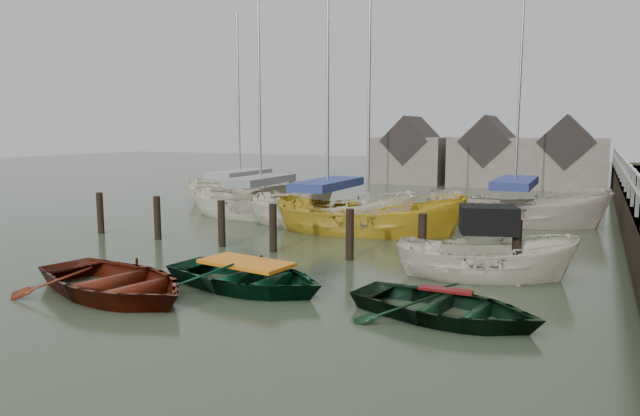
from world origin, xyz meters
The scene contains 12 objects.
ground centered at (0.00, 0.00, 0.00)m, with size 120.00×120.00×0.00m, color #2E3622.
mooring_pilings centered at (-1.11, 3.00, 0.50)m, with size 13.72×0.22×1.80m.
far_sheds centered at (0.83, 26.00, 1.86)m, with size 14.00×4.08×4.39m.
rowboat_red centered at (-2.00, -2.30, 0.00)m, with size 3.12×4.36×0.90m, color #51180B.
rowboat_green centered at (0.21, -0.58, 0.00)m, with size 2.86×4.00×0.83m, color #08301B.
rowboat_dkgreen centered at (4.69, -0.70, 0.00)m, with size 2.59×3.62×0.75m, color black.
motorboat centered at (4.85, 2.65, 0.10)m, with size 4.51×2.76×2.53m.
sailboat_a centered at (-4.99, 8.47, 0.06)m, with size 6.57×2.62×11.30m.
sailboat_b centered at (-1.63, 7.63, 0.06)m, with size 6.86×2.87×12.60m.
sailboat_c centered at (0.12, 7.14, 0.01)m, with size 6.94×3.45×9.86m.
sailboat_d centered at (4.41, 11.31, 0.06)m, with size 6.78×2.80×12.23m.
sailboat_e centered at (-7.57, 10.85, 0.06)m, with size 6.91×3.74×9.91m.
Camera 1 is at (7.07, -10.99, 3.51)m, focal length 32.00 mm.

